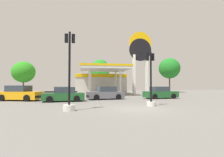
# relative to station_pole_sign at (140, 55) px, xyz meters

# --- Properties ---
(ground_plane) EXTENTS (90.00, 90.00, 0.00)m
(ground_plane) POSITION_rel_station_pole_sign_xyz_m (-6.07, -18.29, -6.84)
(ground_plane) COLOR slate
(ground_plane) RESTS_ON ground
(gas_station) EXTENTS (9.63, 12.97, 4.75)m
(gas_station) POSITION_rel_station_pole_sign_xyz_m (-6.38, 4.82, -4.52)
(gas_station) COLOR beige
(gas_station) RESTS_ON ground
(station_pole_sign) EXTENTS (3.91, 0.56, 10.89)m
(station_pole_sign) POSITION_rel_station_pole_sign_xyz_m (0.00, 0.00, 0.00)
(station_pole_sign) COLOR white
(station_pole_sign) RESTS_ON ground
(car_0) EXTENTS (4.23, 2.24, 1.45)m
(car_0) POSITION_rel_station_pole_sign_xyz_m (-0.41, -9.23, -6.18)
(car_0) COLOR black
(car_0) RESTS_ON ground
(car_1) EXTENTS (4.77, 3.05, 1.59)m
(car_1) POSITION_rel_station_pole_sign_xyz_m (-16.29, -9.92, -6.12)
(car_1) COLOR black
(car_1) RESTS_ON ground
(car_2) EXTENTS (4.36, 2.46, 1.47)m
(car_2) POSITION_rel_station_pole_sign_xyz_m (-7.19, -9.62, -6.17)
(car_2) COLOR black
(car_2) RESTS_ON ground
(car_3) EXTENTS (4.22, 2.28, 1.44)m
(car_3) POSITION_rel_station_pole_sign_xyz_m (-11.65, -11.71, -6.18)
(car_3) COLOR black
(car_3) RESTS_ON ground
(car_4) EXTENTS (4.02, 1.90, 1.43)m
(car_4) POSITION_rel_station_pole_sign_xyz_m (-12.43, -6.54, -6.19)
(car_4) COLOR black
(car_4) RESTS_ON ground
(traffic_signal_0) EXTENTS (0.70, 0.71, 4.23)m
(traffic_signal_0) POSITION_rel_station_pole_sign_xyz_m (-4.51, -16.84, -5.35)
(traffic_signal_0) COLOR silver
(traffic_signal_0) RESTS_ON ground
(traffic_signal_1) EXTENTS (0.77, 0.77, 5.04)m
(traffic_signal_1) POSITION_rel_station_pole_sign_xyz_m (-10.57, -18.50, -5.25)
(traffic_signal_1) COLOR silver
(traffic_signal_1) RESTS_ON ground
(tree_0) EXTENTS (4.61, 4.61, 6.47)m
(tree_0) POSITION_rel_station_pole_sign_xyz_m (-21.88, 9.39, -2.53)
(tree_0) COLOR brown
(tree_0) RESTS_ON ground
(tree_1) EXTENTS (4.09, 4.09, 7.11)m
(tree_1) POSITION_rel_station_pole_sign_xyz_m (-6.23, 8.57, -1.96)
(tree_1) COLOR brown
(tree_1) RESTS_ON ground
(tree_2) EXTENTS (4.66, 4.66, 7.66)m
(tree_2) POSITION_rel_station_pole_sign_xyz_m (9.21, 7.84, -1.46)
(tree_2) COLOR brown
(tree_2) RESTS_ON ground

